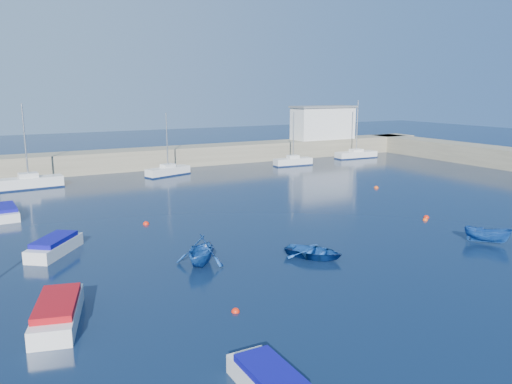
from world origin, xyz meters
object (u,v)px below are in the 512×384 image
harbor_office (323,123)px  sailboat_8 (356,154)px  motorboat_0 (58,312)px  dinghy_left (201,250)px  sailboat_5 (29,182)px  motorboat_1 (55,246)px  sailboat_7 (293,161)px  motorboat_2 (5,212)px  dinghy_right (487,235)px  dinghy_center (314,252)px  sailboat_6 (168,171)px

harbor_office → sailboat_8: sailboat_8 is taller
motorboat_0 → sailboat_8: bearing=52.6°
motorboat_0 → dinghy_left: 9.61m
sailboat_5 → motorboat_1: bearing=175.0°
sailboat_7 → motorboat_2: bearing=112.9°
sailboat_8 → dinghy_right: sailboat_8 is taller
harbor_office → dinghy_left: (-37.08, -38.88, -4.20)m
dinghy_center → dinghy_right: dinghy_right is taller
sailboat_6 → sailboat_7: sailboat_6 is taller
sailboat_6 → motorboat_1: (-16.17, -25.38, -0.05)m
sailboat_8 → dinghy_center: size_ratio=2.39×
sailboat_5 → dinghy_center: 35.95m
harbor_office → motorboat_2: 51.51m
sailboat_8 → dinghy_left: sailboat_8 is taller
sailboat_5 → motorboat_2: sailboat_5 is taller
sailboat_8 → dinghy_center: sailboat_8 is taller
motorboat_0 → dinghy_center: bearing=21.7°
dinghy_left → sailboat_7: bearing=91.4°
harbor_office → dinghy_center: harbor_office is taller
sailboat_6 → motorboat_2: size_ratio=1.56×
motorboat_0 → motorboat_2: 22.55m
sailboat_5 → motorboat_0: bearing=173.5°
sailboat_7 → motorboat_0: 50.12m
harbor_office → sailboat_8: size_ratio=1.13×
motorboat_0 → dinghy_left: size_ratio=1.57×
sailboat_5 → motorboat_2: bearing=163.4°
sailboat_6 → dinghy_left: 32.88m
sailboat_5 → dinghy_right: sailboat_5 is taller
sailboat_8 → dinghy_left: 51.69m
sailboat_8 → dinghy_right: (-20.58, -38.81, 0.02)m
motorboat_0 → motorboat_2: size_ratio=1.08×
dinghy_left → dinghy_right: size_ratio=1.13×
sailboat_8 → motorboat_2: sailboat_8 is taller
sailboat_5 → dinghy_left: size_ratio=2.66×
motorboat_1 → motorboat_2: bearing=138.0°
motorboat_2 → sailboat_5: bearing=74.0°
motorboat_0 → sailboat_7: bearing=59.9°
sailboat_7 → dinghy_center: sailboat_7 is taller
motorboat_0 → dinghy_left: dinghy_left is taller
dinghy_right → sailboat_7: bearing=45.0°
dinghy_center → sailboat_7: bearing=25.0°
harbor_office → sailboat_5: (-44.26, -7.99, -4.43)m
harbor_office → motorboat_2: harbor_office is taller
dinghy_right → motorboat_2: bearing=107.3°
sailboat_7 → motorboat_2: (-36.64, -13.02, -0.11)m
sailboat_6 → dinghy_center: bearing=157.4°
sailboat_5 → sailboat_8: bearing=-91.1°
motorboat_0 → dinghy_left: bearing=40.3°
motorboat_1 → dinghy_center: 16.65m
motorboat_0 → dinghy_center: (15.37, 1.87, -0.15)m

